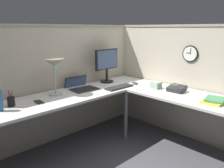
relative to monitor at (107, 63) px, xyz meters
name	(u,v)px	position (x,y,z in m)	size (l,w,h in m)	color
ground_plane	(126,146)	(-0.25, -0.64, -1.02)	(6.80, 6.80, 0.00)	#47474C
cubicle_wall_back	(64,82)	(-0.61, 0.23, -0.23)	(2.57, 0.12, 1.58)	#B7AD99
cubicle_wall_right	(182,81)	(0.62, -0.90, -0.23)	(0.12, 2.37, 1.58)	#B7AD99
desk	(122,104)	(-0.39, -0.69, -0.39)	(2.35, 2.15, 0.73)	silver
monitor	(107,63)	(0.00, 0.00, 0.00)	(0.46, 0.20, 0.50)	black
laptop	(81,87)	(-0.51, -0.02, -0.27)	(0.37, 0.40, 0.22)	#232326
keyboard	(119,87)	(-0.12, -0.38, -0.28)	(0.43, 0.14, 0.02)	#232326
computer_mouse	(135,83)	(0.20, -0.40, -0.28)	(0.06, 0.10, 0.03)	#38383D
desk_lamp_dome	(54,66)	(-0.92, -0.06, 0.07)	(0.24, 0.24, 0.44)	#B7BABF
pen_cup	(11,101)	(-1.48, -0.10, -0.24)	(0.08, 0.08, 0.18)	black
cell_phone	(39,102)	(-1.21, -0.20, -0.29)	(0.07, 0.14, 0.01)	black
office_phone	(177,89)	(0.28, -1.03, -0.26)	(0.20, 0.21, 0.11)	#232326
book_stack	(214,100)	(0.19, -1.54, -0.27)	(0.31, 0.25, 0.04)	yellow
tissue_box	(156,85)	(0.23, -0.74, -0.25)	(0.12, 0.12, 0.09)	#8CAD99
wall_clock	(190,54)	(0.57, -1.03, 0.18)	(0.04, 0.22, 0.22)	black
pinned_note_leftmost	(54,66)	(-0.78, 0.18, 0.02)	(0.09, 0.00, 0.09)	#8CCC99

